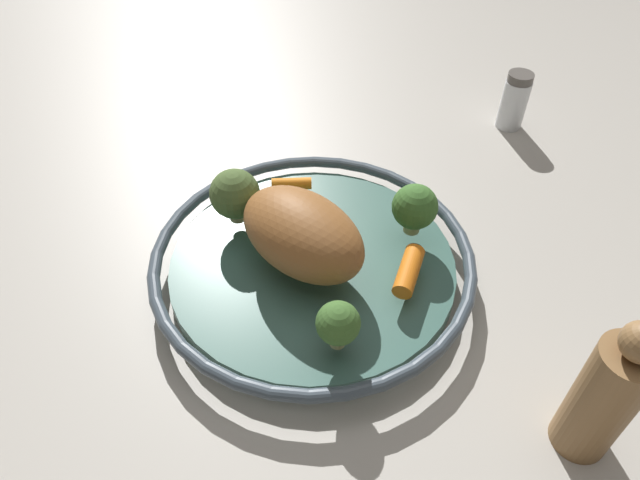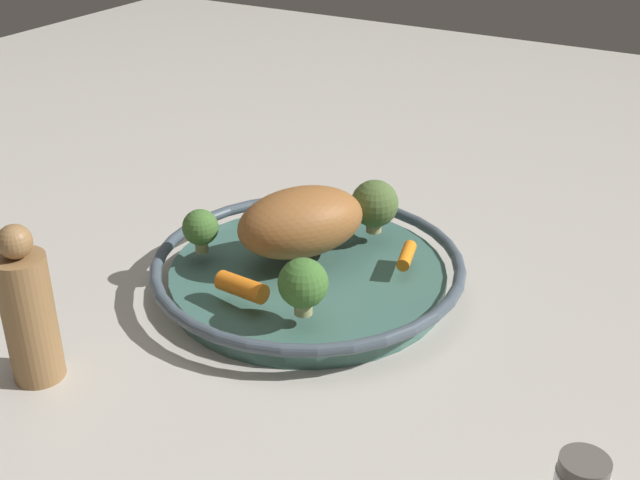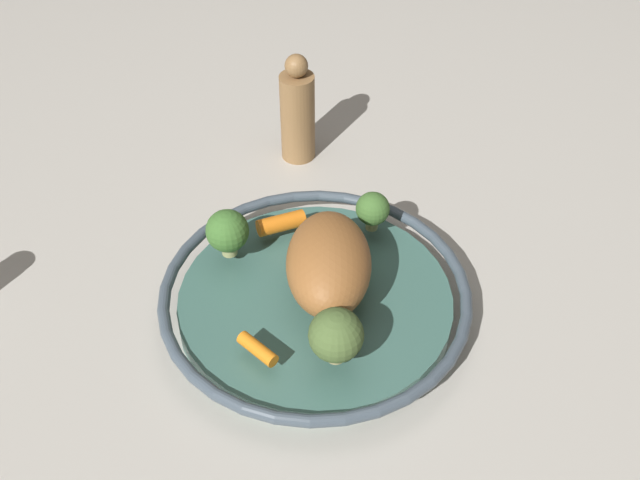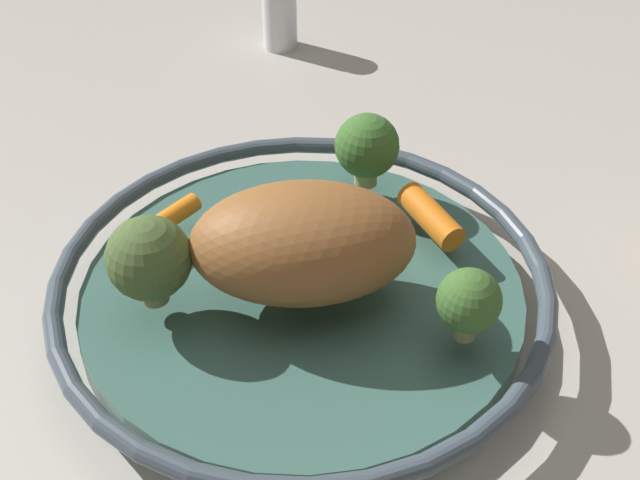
{
  "view_description": "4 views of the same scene",
  "coord_description": "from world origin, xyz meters",
  "views": [
    {
      "loc": [
        0.41,
        0.09,
        0.47
      ],
      "look_at": [
        0.01,
        0.01,
        0.07
      ],
      "focal_mm": 31.66,
      "sensor_mm": 36.0,
      "label": 1
    },
    {
      "loc": [
        -0.41,
        0.68,
        0.48
      ],
      "look_at": [
        -0.02,
        0.02,
        0.08
      ],
      "focal_mm": 45.8,
      "sensor_mm": 36.0,
      "label": 2
    },
    {
      "loc": [
        -0.3,
        -0.48,
        0.64
      ],
      "look_at": [
        0.02,
        0.03,
        0.08
      ],
      "focal_mm": 41.23,
      "sensor_mm": 36.0,
      "label": 3
    },
    {
      "loc": [
        0.35,
        -0.24,
        0.42
      ],
      "look_at": [
        -0.01,
        0.02,
        0.05
      ],
      "focal_mm": 46.12,
      "sensor_mm": 36.0,
      "label": 4
    }
  ],
  "objects": [
    {
      "name": "ground_plane",
      "position": [
        0.0,
        0.0,
        0.0
      ],
      "size": [
        2.47,
        2.47,
        0.0
      ],
      "primitive_type": "plane",
      "color": "#B7B2A8"
    },
    {
      "name": "roast_chicken_piece",
      "position": [
        0.01,
        -0.01,
        0.08
      ],
      "size": [
        0.16,
        0.17,
        0.08
      ],
      "primitive_type": "ellipsoid",
      "rotation": [
        0.0,
        0.0,
        4.14
      ],
      "color": "#945B2D",
      "rests_on": "serving_bowl"
    },
    {
      "name": "broccoli_floret_large",
      "position": [
        -0.03,
        -0.09,
        0.07
      ],
      "size": [
        0.06,
        0.06,
        0.06
      ],
      "color": "tan",
      "rests_on": "serving_bowl"
    },
    {
      "name": "broccoli_floret_small",
      "position": [
        -0.05,
        0.1,
        0.07
      ],
      "size": [
        0.05,
        0.05,
        0.06
      ],
      "color": "tan",
      "rests_on": "serving_bowl"
    },
    {
      "name": "baby_carrot_near_rim",
      "position": [
        0.02,
        0.1,
        0.05
      ],
      "size": [
        0.06,
        0.03,
        0.02
      ],
      "primitive_type": "cylinder",
      "rotation": [
        1.63,
        0.0,
        1.43
      ],
      "color": "orange",
      "rests_on": "serving_bowl"
    },
    {
      "name": "serving_bowl",
      "position": [
        0.0,
        0.0,
        0.02
      ],
      "size": [
        0.35,
        0.35,
        0.04
      ],
      "color": "#3D665B",
      "rests_on": "ground_plane"
    },
    {
      "name": "baby_carrot_right",
      "position": [
        -0.1,
        -0.05,
        0.05
      ],
      "size": [
        0.03,
        0.05,
        0.01
      ],
      "primitive_type": "cylinder",
      "rotation": [
        1.57,
        0.0,
        0.25
      ],
      "color": "orange",
      "rests_on": "serving_bowl"
    },
    {
      "name": "broccoli_floret_edge",
      "position": [
        0.11,
        0.05,
        0.07
      ],
      "size": [
        0.04,
        0.04,
        0.05
      ],
      "color": "tan",
      "rests_on": "serving_bowl"
    },
    {
      "name": "pepper_mill",
      "position": [
        0.14,
        0.27,
        0.07
      ],
      "size": [
        0.05,
        0.05,
        0.16
      ],
      "color": "olive",
      "rests_on": "ground_plane"
    }
  ]
}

